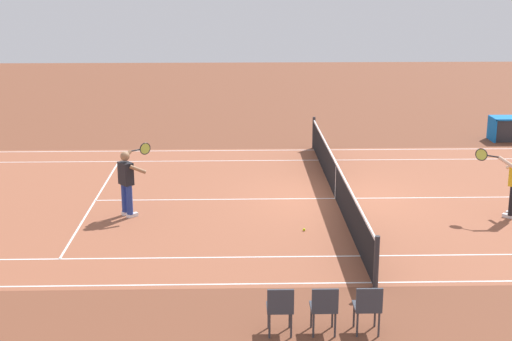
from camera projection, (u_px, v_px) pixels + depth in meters
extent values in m
plane|color=brown|center=(336.00, 199.00, 19.74)|extent=(60.00, 60.00, 0.00)
cube|color=#935138|center=(336.00, 198.00, 19.74)|extent=(24.20, 11.40, 0.00)
cube|color=white|center=(314.00, 150.00, 25.04)|extent=(23.80, 0.05, 0.01)
cube|color=white|center=(372.00, 282.00, 14.43)|extent=(23.80, 0.05, 0.01)
cube|color=white|center=(319.00, 160.00, 23.70)|extent=(23.80, 0.05, 0.01)
cube|color=white|center=(361.00, 256.00, 15.77)|extent=(23.80, 0.05, 0.01)
cube|color=white|center=(95.00, 200.00, 19.57)|extent=(0.05, 8.22, 0.01)
cube|color=white|center=(336.00, 198.00, 19.73)|extent=(12.80, 0.05, 0.01)
cylinder|color=#2D2D33|center=(314.00, 133.00, 25.19)|extent=(0.10, 0.10, 1.08)
cylinder|color=#2D2D33|center=(376.00, 263.00, 14.00)|extent=(0.10, 0.10, 1.08)
cube|color=black|center=(336.00, 183.00, 19.62)|extent=(0.02, 11.60, 0.88)
cube|color=white|center=(337.00, 164.00, 19.49)|extent=(0.04, 11.60, 0.06)
cube|color=white|center=(336.00, 183.00, 19.62)|extent=(0.04, 0.06, 0.88)
cylinder|color=navy|center=(130.00, 200.00, 18.12)|extent=(0.15, 0.15, 0.74)
cube|color=white|center=(132.00, 215.00, 18.27)|extent=(0.29, 0.26, 0.09)
cylinder|color=navy|center=(125.00, 198.00, 18.30)|extent=(0.15, 0.15, 0.74)
cube|color=white|center=(127.00, 213.00, 18.44)|extent=(0.29, 0.26, 0.09)
cube|color=black|center=(126.00, 173.00, 18.04)|extent=(0.42, 0.45, 0.56)
sphere|color=#9E704C|center=(125.00, 156.00, 17.93)|extent=(0.23, 0.23, 0.23)
cylinder|color=#9E704C|center=(138.00, 169.00, 17.91)|extent=(0.42, 0.22, 0.26)
cylinder|color=#9E704C|center=(126.00, 157.00, 18.27)|extent=(0.30, 0.40, 0.30)
cylinder|color=#232326|center=(135.00, 150.00, 18.48)|extent=(0.24, 0.20, 0.04)
torus|color=#232326|center=(145.00, 149.00, 18.66)|extent=(0.26, 0.21, 0.31)
cylinder|color=#C6D84C|center=(145.00, 149.00, 18.66)|extent=(0.22, 0.17, 0.27)
cube|color=white|center=(512.00, 214.00, 18.37)|extent=(0.29, 0.26, 0.09)
cylinder|color=black|center=(512.00, 201.00, 18.05)|extent=(0.15, 0.15, 0.74)
cube|color=white|center=(508.00, 216.00, 18.19)|extent=(0.29, 0.26, 0.09)
cylinder|color=beige|center=(506.00, 162.00, 17.78)|extent=(0.42, 0.23, 0.30)
cylinder|color=#232326|center=(493.00, 156.00, 17.89)|extent=(0.24, 0.21, 0.04)
torus|color=#232326|center=(481.00, 155.00, 18.06)|extent=(0.26, 0.22, 0.31)
cylinder|color=#C6D84C|center=(481.00, 155.00, 18.06)|extent=(0.21, 0.18, 0.27)
sphere|color=#CCE01E|center=(304.00, 230.00, 17.28)|extent=(0.07, 0.07, 0.07)
cylinder|color=#38383D|center=(354.00, 315.00, 12.59)|extent=(0.04, 0.04, 0.44)
cylinder|color=#38383D|center=(375.00, 315.00, 12.60)|extent=(0.04, 0.04, 0.44)
cylinder|color=#38383D|center=(357.00, 325.00, 12.25)|extent=(0.04, 0.04, 0.44)
cylinder|color=#38383D|center=(379.00, 325.00, 12.26)|extent=(0.04, 0.04, 0.44)
cube|color=#333842|center=(367.00, 307.00, 12.36)|extent=(0.44, 0.44, 0.04)
cube|color=#333842|center=(369.00, 300.00, 12.11)|extent=(0.44, 0.04, 0.40)
cylinder|color=#38383D|center=(311.00, 316.00, 12.58)|extent=(0.04, 0.04, 0.44)
cylinder|color=#38383D|center=(332.00, 315.00, 12.58)|extent=(0.04, 0.04, 0.44)
cylinder|color=#38383D|center=(313.00, 325.00, 12.23)|extent=(0.04, 0.04, 0.44)
cylinder|color=#38383D|center=(335.00, 325.00, 12.24)|extent=(0.04, 0.04, 0.44)
cube|color=#333842|center=(323.00, 307.00, 12.34)|extent=(0.44, 0.44, 0.04)
cube|color=#333842|center=(325.00, 300.00, 12.09)|extent=(0.44, 0.04, 0.40)
cylinder|color=#38383D|center=(269.00, 316.00, 12.56)|extent=(0.04, 0.04, 0.44)
cylinder|color=#38383D|center=(290.00, 316.00, 12.57)|extent=(0.04, 0.04, 0.44)
cylinder|color=#38383D|center=(269.00, 326.00, 12.21)|extent=(0.04, 0.04, 0.44)
cylinder|color=#38383D|center=(291.00, 326.00, 12.22)|extent=(0.04, 0.04, 0.44)
cube|color=#333842|center=(280.00, 308.00, 12.32)|extent=(0.44, 0.44, 0.04)
cube|color=#333842|center=(281.00, 301.00, 12.07)|extent=(0.44, 0.04, 0.40)
cube|color=#2D2D33|center=(508.00, 129.00, 26.36)|extent=(1.10, 0.70, 0.80)
cube|color=blue|center=(509.00, 118.00, 26.24)|extent=(1.24, 0.84, 0.06)
cube|color=blue|center=(492.00, 129.00, 26.33)|extent=(0.06, 0.84, 0.84)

